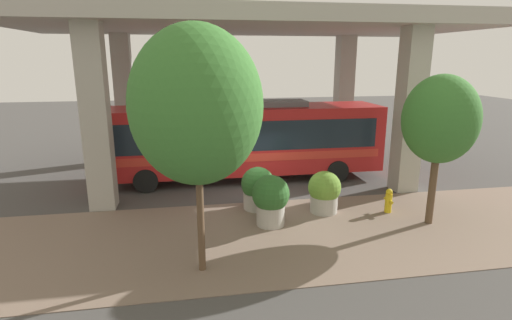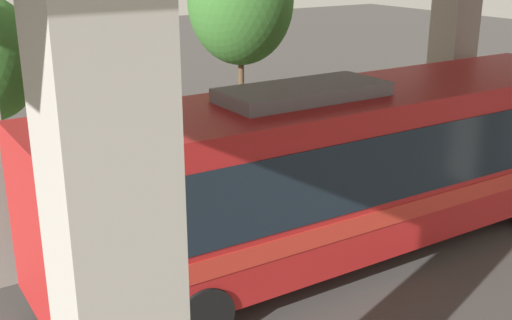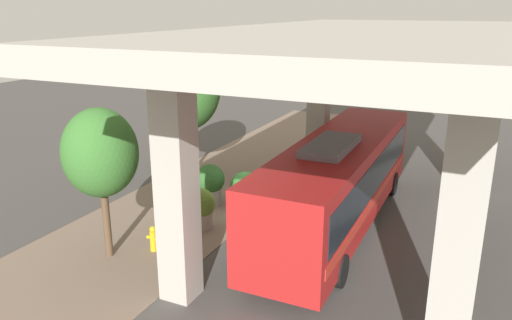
{
  "view_description": "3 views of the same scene",
  "coord_description": "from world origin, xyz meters",
  "px_view_note": "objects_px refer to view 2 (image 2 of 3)",
  "views": [
    {
      "loc": [
        -14.24,
        2.81,
        5.41
      ],
      "look_at": [
        0.21,
        0.32,
        1.63
      ],
      "focal_mm": 28.0,
      "sensor_mm": 36.0,
      "label": 1
    },
    {
      "loc": [
        12.07,
        -7.54,
        5.89
      ],
      "look_at": [
        0.76,
        -0.34,
        1.38
      ],
      "focal_mm": 45.0,
      "sensor_mm": 36.0,
      "label": 2
    },
    {
      "loc": [
        7.66,
        -16.36,
        7.83
      ],
      "look_at": [
        0.08,
        -0.13,
        2.32
      ],
      "focal_mm": 35.0,
      "sensor_mm": 36.0,
      "label": 3
    }
  ],
  "objects_px": {
    "fire_hydrant": "(54,197)",
    "planter_back": "(153,171)",
    "planter_front": "(215,143)",
    "street_tree_near": "(241,1)",
    "planter_middle": "(251,163)",
    "bus": "(352,161)"
  },
  "relations": [
    {
      "from": "fire_hydrant",
      "to": "planter_back",
      "type": "xyz_separation_m",
      "value": [
        0.43,
        2.26,
        0.32
      ]
    },
    {
      "from": "fire_hydrant",
      "to": "street_tree_near",
      "type": "distance_m",
      "value": 8.28
    },
    {
      "from": "fire_hydrant",
      "to": "planter_front",
      "type": "bearing_deg",
      "value": 94.73
    },
    {
      "from": "bus",
      "to": "fire_hydrant",
      "type": "xyz_separation_m",
      "value": [
        -5.0,
        -4.46,
        -1.48
      ]
    },
    {
      "from": "planter_front",
      "to": "street_tree_near",
      "type": "bearing_deg",
      "value": 137.09
    },
    {
      "from": "planter_middle",
      "to": "planter_back",
      "type": "distance_m",
      "value": 2.39
    },
    {
      "from": "fire_hydrant",
      "to": "planter_front",
      "type": "relative_size",
      "value": 0.52
    },
    {
      "from": "planter_middle",
      "to": "street_tree_near",
      "type": "distance_m",
      "value": 5.81
    },
    {
      "from": "bus",
      "to": "planter_front",
      "type": "distance_m",
      "value": 5.46
    },
    {
      "from": "fire_hydrant",
      "to": "planter_back",
      "type": "relative_size",
      "value": 0.59
    },
    {
      "from": "planter_middle",
      "to": "fire_hydrant",
      "type": "bearing_deg",
      "value": -104.62
    },
    {
      "from": "bus",
      "to": "street_tree_near",
      "type": "xyz_separation_m",
      "value": [
        -7.89,
        2.27,
        2.37
      ]
    },
    {
      "from": "street_tree_near",
      "to": "planter_middle",
      "type": "bearing_deg",
      "value": -28.38
    },
    {
      "from": "planter_front",
      "to": "planter_middle",
      "type": "relative_size",
      "value": 1.09
    },
    {
      "from": "planter_front",
      "to": "planter_middle",
      "type": "height_order",
      "value": "planter_front"
    },
    {
      "from": "planter_middle",
      "to": "planter_front",
      "type": "bearing_deg",
      "value": -174.45
    },
    {
      "from": "street_tree_near",
      "to": "fire_hydrant",
      "type": "bearing_deg",
      "value": -66.75
    },
    {
      "from": "fire_hydrant",
      "to": "planter_back",
      "type": "height_order",
      "value": "planter_back"
    },
    {
      "from": "bus",
      "to": "fire_hydrant",
      "type": "bearing_deg",
      "value": -138.26
    },
    {
      "from": "planter_middle",
      "to": "street_tree_near",
      "type": "relative_size",
      "value": 0.25
    },
    {
      "from": "planter_back",
      "to": "street_tree_near",
      "type": "distance_m",
      "value": 6.59
    },
    {
      "from": "planter_middle",
      "to": "bus",
      "type": "bearing_deg",
      "value": -1.01
    }
  ]
}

